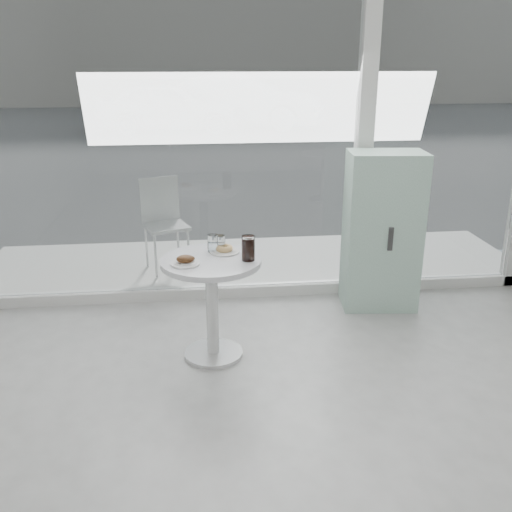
{
  "coord_description": "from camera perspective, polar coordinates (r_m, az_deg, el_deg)",
  "views": [
    {
      "loc": [
        -0.61,
        -1.91,
        2.14
      ],
      "look_at": [
        -0.2,
        1.7,
        0.85
      ],
      "focal_mm": 40.0,
      "sensor_mm": 36.0,
      "label": 1
    }
  ],
  "objects": [
    {
      "name": "room_shell",
      "position": [
        1.5,
        17.9,
        9.73
      ],
      "size": [
        6.0,
        6.0,
        6.0
      ],
      "color": "white",
      "rests_on": "ground"
    },
    {
      "name": "storefront",
      "position": [
        4.98,
        1.5,
        14.58
      ],
      "size": [
        5.0,
        0.14,
        3.0
      ],
      "color": "silver",
      "rests_on": "ground"
    },
    {
      "name": "water_tumbler_a",
      "position": [
        4.18,
        -4.32,
        1.18
      ],
      "size": [
        0.08,
        0.08,
        0.13
      ],
      "color": "white",
      "rests_on": "main_table"
    },
    {
      "name": "far_building",
      "position": [
        26.98,
        -5.61,
        23.36
      ],
      "size": [
        40.0,
        2.0,
        8.0
      ],
      "primitive_type": "cube",
      "color": "gray",
      "rests_on": "ground"
    },
    {
      "name": "car_white",
      "position": [
        17.16,
        -8.68,
        14.49
      ],
      "size": [
        4.27,
        2.02,
        1.41
      ],
      "primitive_type": "imported",
      "rotation": [
        0.0,
        0.0,
        1.48
      ],
      "color": "silver",
      "rests_on": "street"
    },
    {
      "name": "street",
      "position": [
        18.05,
        -4.59,
        12.62
      ],
      "size": [
        40.0,
        24.0,
        0.0
      ],
      "primitive_type": "cube",
      "color": "#3D3D3D",
      "rests_on": "ground"
    },
    {
      "name": "patio_deck",
      "position": [
        6.12,
        -0.35,
        -0.7
      ],
      "size": [
        5.6,
        1.6,
        0.05
      ],
      "primitive_type": "cube",
      "color": "beige",
      "rests_on": "ground"
    },
    {
      "name": "water_tumbler_b",
      "position": [
        4.19,
        -3.6,
        1.19
      ],
      "size": [
        0.07,
        0.07,
        0.12
      ],
      "color": "white",
      "rests_on": "main_table"
    },
    {
      "name": "patio_chair",
      "position": [
        5.85,
        -9.22,
        3.77
      ],
      "size": [
        0.51,
        0.51,
        0.93
      ],
      "rotation": [
        0.0,
        0.0,
        0.33
      ],
      "color": "silver",
      "rests_on": "patio_deck"
    },
    {
      "name": "plate_fritter",
      "position": [
        3.96,
        -7.03,
        -0.47
      ],
      "size": [
        0.2,
        0.2,
        0.07
      ],
      "color": "silver",
      "rests_on": "main_table"
    },
    {
      "name": "main_table",
      "position": [
        4.13,
        -4.46,
        -3.15
      ],
      "size": [
        0.72,
        0.72,
        0.77
      ],
      "color": "silver",
      "rests_on": "ground"
    },
    {
      "name": "car_silver",
      "position": [
        17.92,
        -1.35,
        15.21
      ],
      "size": [
        5.16,
        3.23,
        1.61
      ],
      "primitive_type": "imported",
      "rotation": [
        0.0,
        0.0,
        1.23
      ],
      "color": "#A4A6AB",
      "rests_on": "street"
    },
    {
      "name": "mint_cabinet",
      "position": [
        5.07,
        12.49,
        2.43
      ],
      "size": [
        0.68,
        0.49,
        1.38
      ],
      "rotation": [
        0.0,
        0.0,
        -0.1
      ],
      "color": "#87AC9B",
      "rests_on": "ground"
    },
    {
      "name": "cola_glass",
      "position": [
        3.98,
        -0.79,
        0.75
      ],
      "size": [
        0.09,
        0.09,
        0.18
      ],
      "color": "white",
      "rests_on": "main_table"
    },
    {
      "name": "plate_donut",
      "position": [
        4.17,
        -3.18,
        0.63
      ],
      "size": [
        0.22,
        0.22,
        0.05
      ],
      "color": "silver",
      "rests_on": "main_table"
    }
  ]
}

